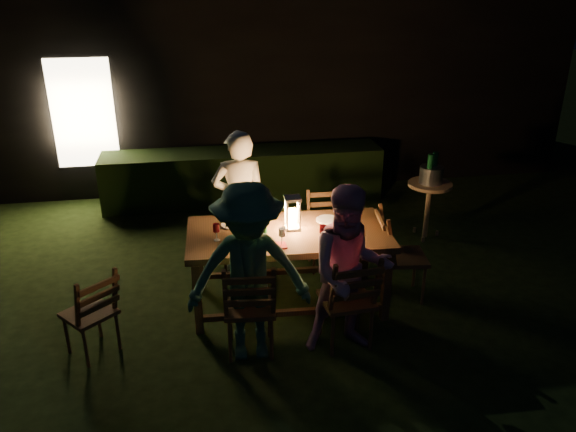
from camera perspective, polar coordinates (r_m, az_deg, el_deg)
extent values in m
plane|color=black|center=(5.58, 4.63, -12.29)|extent=(40.00, 40.00, 0.00)
cube|color=black|center=(10.77, -3.28, 14.58)|extent=(10.00, 4.00, 3.20)
cube|color=#FFE5B2|center=(8.94, -20.08, 9.76)|extent=(0.90, 0.06, 1.60)
cube|color=black|center=(8.64, -4.52, 4.10)|extent=(4.20, 0.70, 0.80)
cube|color=#55391C|center=(5.70, 0.03, -1.87)|extent=(2.08, 1.10, 0.07)
cube|color=#55391C|center=(5.51, -9.17, -8.37)|extent=(0.08, 0.08, 0.75)
cube|color=#55391C|center=(6.24, -9.01, -4.33)|extent=(0.08, 0.08, 0.75)
cube|color=#55391C|center=(5.72, 9.93, -7.11)|extent=(0.08, 0.08, 0.75)
cube|color=#55391C|center=(6.43, 7.82, -3.37)|extent=(0.08, 0.08, 0.75)
cube|color=#55391C|center=(5.18, -3.92, -9.17)|extent=(0.49, 0.47, 0.04)
cube|color=#55391C|center=(4.86, -3.96, -7.53)|extent=(0.47, 0.19, 0.54)
cube|color=#55391C|center=(5.29, 5.97, -8.46)|extent=(0.49, 0.47, 0.04)
cube|color=#55391C|center=(4.98, 6.88, -6.76)|extent=(0.47, 0.19, 0.54)
cube|color=#55391C|center=(6.50, -4.75, -2.25)|extent=(0.49, 0.48, 0.04)
cube|color=#55391C|center=(6.56, -4.72, 0.62)|extent=(0.45, 0.21, 0.51)
cube|color=#55391C|center=(6.61, 3.94, -1.88)|extent=(0.44, 0.42, 0.04)
cube|color=#55391C|center=(6.67, 3.70, 0.86)|extent=(0.42, 0.16, 0.49)
cube|color=#55391C|center=(6.12, 11.75, -4.10)|extent=(0.50, 0.51, 0.04)
cube|color=#55391C|center=(5.94, 10.11, -1.64)|extent=(0.21, 0.48, 0.54)
cube|color=#55391C|center=(5.47, -19.55, -9.30)|extent=(0.56, 0.56, 0.04)
cube|color=#55391C|center=(5.20, -18.91, -7.63)|extent=(0.40, 0.37, 0.48)
imported|color=white|center=(6.40, -4.91, 1.31)|extent=(0.64, 0.43, 1.70)
imported|color=#C889AC|center=(5.06, 6.30, -5.61)|extent=(0.81, 0.64, 1.61)
imported|color=#32654A|center=(4.92, -3.99, -5.90)|extent=(1.11, 0.67, 1.69)
cube|color=white|center=(5.73, 0.46, -1.19)|extent=(0.15, 0.15, 0.03)
cube|color=white|center=(5.60, 0.47, 1.79)|extent=(0.16, 0.16, 0.03)
cylinder|color=#FF9E3F|center=(5.68, 0.46, -0.14)|extent=(0.09, 0.09, 0.18)
cylinder|color=white|center=(5.84, -5.61, -0.87)|extent=(0.25, 0.25, 0.01)
cylinder|color=white|center=(5.44, -5.44, -2.76)|extent=(0.25, 0.25, 0.01)
cylinder|color=white|center=(5.95, 4.06, -0.37)|extent=(0.25, 0.25, 0.01)
cylinder|color=white|center=(5.55, 4.93, -2.19)|extent=(0.25, 0.25, 0.01)
cylinder|color=#0F471E|center=(5.60, -2.51, -0.40)|extent=(0.07, 0.07, 0.28)
cube|color=red|center=(5.38, -1.13, -3.02)|extent=(0.18, 0.14, 0.01)
cube|color=red|center=(5.51, 6.12, -2.50)|extent=(0.18, 0.14, 0.01)
cube|color=black|center=(5.37, -6.15, -3.21)|extent=(0.14, 0.07, 0.01)
cylinder|color=olive|center=(7.49, 14.24, 3.12)|extent=(0.57, 0.57, 0.04)
cylinder|color=olive|center=(7.62, 13.97, 0.51)|extent=(0.07, 0.07, 0.74)
cylinder|color=#A5A8AD|center=(7.45, 14.34, 4.07)|extent=(0.30, 0.30, 0.22)
cylinder|color=#0F471E|center=(7.38, 14.14, 4.32)|extent=(0.07, 0.07, 0.32)
cylinder|color=#0F471E|center=(7.48, 14.61, 4.55)|extent=(0.07, 0.07, 0.32)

